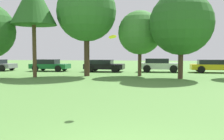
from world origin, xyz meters
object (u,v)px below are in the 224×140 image
at_px(tree_1, 33,2).
at_px(parked_car_white, 159,65).
at_px(tree_3, 140,33).
at_px(tree_2, 86,12).
at_px(parked_car_green, 49,65).
at_px(parked_car_yellow, 214,66).
at_px(tree_4, 181,23).
at_px(parked_car_black, 104,65).
at_px(frisbee, 113,37).

xyz_separation_m(tree_1, parked_car_white, (9.71, 6.77, -4.96)).
bearing_deg(tree_3, tree_2, -173.17).
height_order(tree_1, tree_2, tree_2).
distance_m(parked_car_green, parked_car_white, 11.16).
xyz_separation_m(tree_3, parked_car_white, (1.77, 4.71, -2.76)).
relative_size(parked_car_white, parked_car_yellow, 0.89).
bearing_deg(parked_car_green, tree_2, -40.82).
xyz_separation_m(tree_4, parked_car_white, (-1.21, 6.37, -3.26)).
bearing_deg(tree_3, parked_car_black, 130.68).
bearing_deg(parked_car_yellow, tree_3, -143.64).
bearing_deg(parked_car_black, tree_4, -38.92).
bearing_deg(frisbee, parked_car_black, 100.88).
xyz_separation_m(tree_1, parked_car_black, (4.25, 6.35, -5.03)).
bearing_deg(parked_car_black, parked_car_white, 7.23).
relative_size(tree_1, parked_car_white, 1.82).
bearing_deg(tree_4, tree_1, -177.86).
height_order(tree_4, parked_car_black, tree_4).
bearing_deg(tree_4, tree_2, 170.97).
bearing_deg(tree_1, tree_2, 22.73).
relative_size(tree_1, tree_4, 1.19).
height_order(parked_car_green, parked_car_yellow, parked_car_yellow).
xyz_separation_m(parked_car_white, parked_car_yellow, (5.12, -0.13, -0.05)).
bearing_deg(parked_car_yellow, frisbee, -110.62).
relative_size(tree_1, parked_car_black, 1.88).
bearing_deg(tree_1, frisbee, -54.27).
relative_size(parked_car_black, parked_car_white, 0.97).
bearing_deg(tree_4, parked_car_white, 100.76).
bearing_deg(frisbee, tree_2, 107.48).
bearing_deg(parked_car_green, tree_1, -74.65).
distance_m(parked_car_green, parked_car_black, 5.70).
relative_size(frisbee, tree_1, 0.04).
relative_size(tree_4, parked_car_black, 1.58).
xyz_separation_m(parked_car_black, parked_car_yellow, (10.58, 0.29, 0.02)).
bearing_deg(parked_car_yellow, parked_car_black, -175.65).
distance_m(frisbee, tree_3, 12.50).
relative_size(tree_2, parked_car_green, 1.89).
height_order(parked_car_green, parked_car_white, parked_car_white).
bearing_deg(parked_car_green, tree_3, -22.36).
xyz_separation_m(tree_4, parked_car_yellow, (3.91, 6.23, -3.31)).
distance_m(tree_3, parked_car_yellow, 8.74).
bearing_deg(frisbee, parked_car_yellow, 66.61).
height_order(tree_2, parked_car_white, tree_2).
bearing_deg(tree_2, parked_car_white, 41.02).
height_order(tree_3, parked_car_yellow, tree_3).
distance_m(frisbee, parked_car_green, 19.14).
xyz_separation_m(tree_2, parked_car_yellow, (11.12, 5.09, -4.47)).
bearing_deg(parked_car_green, frisbee, -59.35).
bearing_deg(tree_4, parked_car_black, 138.31).
height_order(tree_1, parked_car_yellow, tree_1).
height_order(frisbee, tree_2, tree_2).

